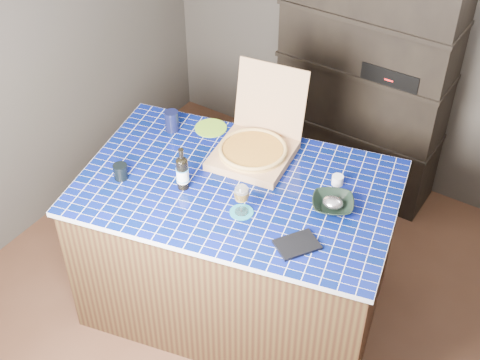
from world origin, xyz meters
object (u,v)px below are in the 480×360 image
Objects in this scene: bowl at (333,204)px; pizza_box at (255,147)px; wine_glass at (242,194)px; dvd_case at (297,245)px; kitchen_island at (238,246)px; mead_bottle at (182,172)px.

pizza_box is at bearing 164.78° from bowl.
dvd_case is at bearing -8.67° from wine_glass.
bowl is at bearing -0.16° from kitchen_island.
pizza_box reaches higher than bowl.
pizza_box is at bearing 67.94° from mead_bottle.
wine_glass is 0.51m from bowl.
wine_glass reaches higher than bowl.
wine_glass is at bearing -64.11° from kitchen_island.
wine_glass is 0.88× the size of dvd_case.
mead_bottle is 1.26× the size of dvd_case.
mead_bottle is at bearing -120.63° from pizza_box.
wine_glass is at bearing -155.37° from dvd_case.
mead_bottle is 0.84m from bowl.
bowl is (0.54, 0.12, 0.52)m from kitchen_island.
kitchen_island is at bearing -167.36° from bowl.
pizza_box is at bearing 113.83° from wine_glass.
pizza_box is (-0.06, 0.28, 0.56)m from kitchen_island.
bowl is (0.39, 0.30, -0.11)m from wine_glass.
bowl is (0.78, 0.30, -0.08)m from mead_bottle.
dvd_case is at bearing -4.33° from mead_bottle.
mead_bottle is 1.43× the size of wine_glass.
bowl reaches higher than kitchen_island.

